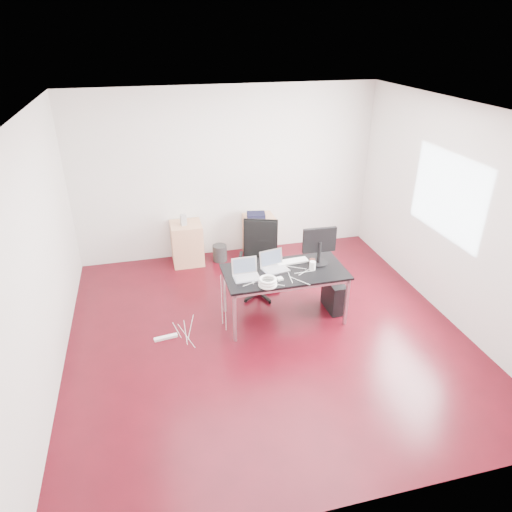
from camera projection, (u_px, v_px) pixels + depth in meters
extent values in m
plane|color=#3A060E|center=(266.00, 332.00, 5.98)|extent=(5.00, 5.00, 0.00)
plane|color=silver|center=(269.00, 111.00, 4.70)|extent=(5.00, 5.00, 0.00)
plane|color=silver|center=(227.00, 174.00, 7.50)|extent=(5.00, 0.00, 5.00)
plane|color=silver|center=(362.00, 378.00, 3.18)|extent=(5.00, 0.00, 5.00)
plane|color=silver|center=(39.00, 259.00, 4.80)|extent=(0.00, 5.00, 5.00)
plane|color=silver|center=(454.00, 215.00, 5.88)|extent=(0.00, 5.00, 5.00)
plane|color=white|center=(447.00, 196.00, 5.96)|extent=(0.00, 1.50, 1.50)
cube|color=black|center=(285.00, 272.00, 5.96)|extent=(1.60, 0.80, 0.03)
cube|color=silver|center=(235.00, 318.00, 5.66)|extent=(0.04, 0.04, 0.70)
cube|color=silver|center=(224.00, 289.00, 6.26)|extent=(0.04, 0.04, 0.70)
cube|color=silver|center=(346.00, 302.00, 5.98)|extent=(0.04, 0.04, 0.70)
cube|color=silver|center=(326.00, 276.00, 6.59)|extent=(0.04, 0.04, 0.70)
cylinder|color=black|center=(259.00, 281.00, 6.71)|extent=(0.06, 0.06, 0.47)
cube|color=black|center=(259.00, 265.00, 6.59)|extent=(0.60, 0.59, 0.06)
cube|color=black|center=(260.00, 239.00, 6.65)|extent=(0.47, 0.24, 0.55)
cube|color=tan|center=(187.00, 243.00, 7.58)|extent=(0.50, 0.50, 0.70)
cube|color=tan|center=(259.00, 236.00, 7.85)|extent=(0.50, 0.50, 0.70)
cube|color=black|center=(334.00, 295.00, 6.38)|extent=(0.20, 0.45, 0.44)
cylinder|color=black|center=(220.00, 253.00, 7.73)|extent=(0.30, 0.30, 0.28)
cube|color=white|center=(166.00, 337.00, 5.85)|extent=(0.31, 0.10, 0.04)
cube|color=silver|center=(247.00, 278.00, 5.76)|extent=(0.33, 0.24, 0.01)
cube|color=silver|center=(245.00, 266.00, 5.81)|extent=(0.33, 0.05, 0.22)
cube|color=#475166|center=(245.00, 266.00, 5.80)|extent=(0.29, 0.04, 0.18)
cube|color=silver|center=(275.00, 270.00, 5.96)|extent=(0.37, 0.29, 0.01)
cube|color=silver|center=(271.00, 258.00, 6.00)|extent=(0.33, 0.11, 0.22)
cube|color=#475166|center=(272.00, 258.00, 5.99)|extent=(0.29, 0.10, 0.18)
cylinder|color=black|center=(318.00, 263.00, 6.13)|extent=(0.26, 0.26, 0.02)
cylinder|color=black|center=(319.00, 252.00, 6.06)|extent=(0.05, 0.05, 0.30)
cube|color=black|center=(319.00, 240.00, 6.00)|extent=(0.45, 0.07, 0.34)
cube|color=#475166|center=(319.00, 239.00, 6.02)|extent=(0.40, 0.02, 0.29)
cube|color=white|center=(292.00, 261.00, 6.16)|extent=(0.45, 0.17, 0.02)
cylinder|color=white|center=(312.00, 266.00, 5.95)|extent=(0.09, 0.09, 0.12)
cylinder|color=#5A271F|center=(312.00, 263.00, 6.05)|extent=(0.09, 0.09, 0.10)
torus|color=white|center=(268.00, 285.00, 5.60)|extent=(0.24, 0.24, 0.04)
torus|color=white|center=(268.00, 282.00, 5.59)|extent=(0.23, 0.23, 0.04)
torus|color=white|center=(268.00, 279.00, 5.57)|extent=(0.22, 0.22, 0.04)
cube|color=white|center=(280.00, 279.00, 5.74)|extent=(0.08, 0.08, 0.03)
cube|color=#9E9E9E|center=(183.00, 220.00, 7.34)|extent=(0.10, 0.09, 0.18)
cube|color=black|center=(256.00, 216.00, 7.62)|extent=(0.34, 0.29, 0.09)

